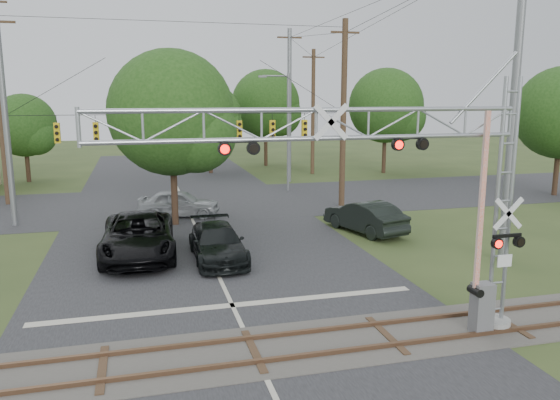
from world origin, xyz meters
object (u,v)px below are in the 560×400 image
object	(u,v)px
crossing_gantry	(395,181)
traffic_signal_span	(202,120)
car_dark	(217,243)
streetlight	(286,126)
sedan_silver	(179,203)
pickup_black	(138,236)

from	to	relation	value
crossing_gantry	traffic_signal_span	xyz separation A→B (m)	(-3.05, 18.36, 0.88)
car_dark	streetlight	world-z (taller)	streetlight
streetlight	traffic_signal_span	bearing A→B (deg)	-135.07
car_dark	streetlight	size ratio (longest dim) A/B	0.61
streetlight	car_dark	bearing A→B (deg)	-114.93
traffic_signal_span	streetlight	size ratio (longest dim) A/B	2.26
car_dark	sedan_silver	distance (m)	9.21
traffic_signal_span	streetlight	xyz separation A→B (m)	(6.87, 6.85, -0.79)
crossing_gantry	car_dark	xyz separation A→B (m)	(-3.61, 9.23, -3.95)
crossing_gantry	sedan_silver	world-z (taller)	crossing_gantry
pickup_black	streetlight	size ratio (longest dim) A/B	0.78
pickup_black	streetlight	distance (m)	18.51
pickup_black	sedan_silver	world-z (taller)	pickup_black
crossing_gantry	sedan_silver	size ratio (longest dim) A/B	2.60
traffic_signal_span	car_dark	xyz separation A→B (m)	(-0.56, -9.13, -4.82)
pickup_black	sedan_silver	distance (m)	8.13
crossing_gantry	pickup_black	xyz separation A→B (m)	(-6.89, 10.61, -3.77)
sedan_silver	streetlight	size ratio (longest dim) A/B	0.55
traffic_signal_span	car_dark	size ratio (longest dim) A/B	3.70
crossing_gantry	pickup_black	bearing A→B (deg)	123.00
sedan_silver	car_dark	bearing A→B (deg)	-159.93
traffic_signal_span	sedan_silver	size ratio (longest dim) A/B	4.14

